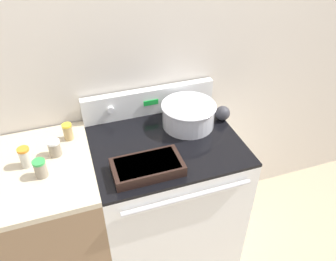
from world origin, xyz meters
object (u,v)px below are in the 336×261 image
spice_jar_yellow_cap (68,132)px  spice_jar_orange_cap (25,157)px  casserole_dish (147,167)px  ladle (222,113)px  spice_jar_white_cap (55,148)px  spice_jar_green_cap (40,168)px  mixing_bowl (188,114)px

spice_jar_yellow_cap → spice_jar_orange_cap: spice_jar_orange_cap is taller
casserole_dish → ladle: size_ratio=1.26×
ladle → spice_jar_orange_cap: bearing=-176.1°
casserole_dish → spice_jar_white_cap: (-0.42, 0.26, 0.03)m
spice_jar_yellow_cap → spice_jar_green_cap: (-0.15, -0.25, -0.00)m
mixing_bowl → casserole_dish: bearing=-137.6°
spice_jar_white_cap → spice_jar_orange_cap: 0.14m
ladle → spice_jar_yellow_cap: bearing=175.0°
mixing_bowl → spice_jar_yellow_cap: size_ratio=3.31×
mixing_bowl → spice_jar_orange_cap: (-0.89, -0.08, -0.01)m
ladle → casserole_dish: bearing=-151.5°
ladle → spice_jar_green_cap: size_ratio=2.95×
spice_jar_green_cap → spice_jar_yellow_cap: bearing=59.6°
ladle → spice_jar_yellow_cap: (-0.89, 0.08, 0.02)m
casserole_dish → spice_jar_orange_cap: spice_jar_orange_cap is taller
ladle → spice_jar_green_cap: (-1.03, -0.17, 0.02)m
ladle → spice_jar_yellow_cap: size_ratio=2.85×
ladle → spice_jar_orange_cap: 1.10m
spice_jar_white_cap → spice_jar_yellow_cap: bearing=56.3°
spice_jar_white_cap → ladle: bearing=2.2°
spice_jar_orange_cap → ladle: bearing=3.9°
spice_jar_green_cap → spice_jar_orange_cap: 0.12m
mixing_bowl → spice_jar_yellow_cap: bearing=174.0°
spice_jar_yellow_cap → casserole_dish: bearing=-47.8°
mixing_bowl → spice_jar_white_cap: size_ratio=3.58×
spice_jar_white_cap → mixing_bowl: bearing=3.4°
spice_jar_green_cap → casserole_dish: bearing=-14.1°
spice_jar_orange_cap → casserole_dish: bearing=-21.8°
spice_jar_white_cap → spice_jar_green_cap: spice_jar_green_cap is taller
casserole_dish → spice_jar_white_cap: bearing=148.0°
casserole_dish → spice_jar_orange_cap: size_ratio=3.20×
ladle → spice_jar_orange_cap: size_ratio=2.55×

